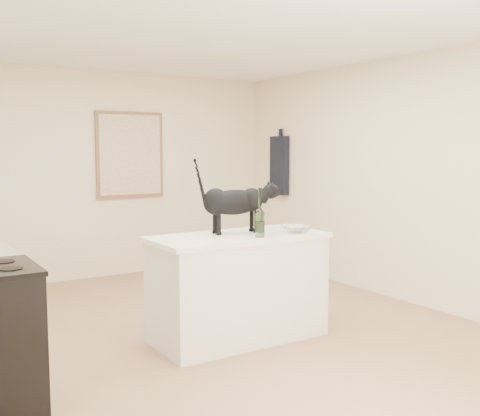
# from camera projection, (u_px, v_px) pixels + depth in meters

# --- Properties ---
(floor) EXTENTS (5.50, 5.50, 0.00)m
(floor) POSITION_uv_depth(u_px,v_px,m) (217.00, 334.00, 4.96)
(floor) COLOR #997151
(floor) RESTS_ON ground
(ceiling) EXTENTS (5.50, 5.50, 0.00)m
(ceiling) POSITION_uv_depth(u_px,v_px,m) (215.00, 31.00, 4.70)
(ceiling) COLOR white
(ceiling) RESTS_ON ground
(wall_back) EXTENTS (4.50, 0.00, 4.50)m
(wall_back) POSITION_uv_depth(u_px,v_px,m) (107.00, 175.00, 7.14)
(wall_back) COLOR beige
(wall_back) RESTS_ON ground
(wall_right) EXTENTS (0.00, 5.50, 5.50)m
(wall_right) POSITION_uv_depth(u_px,v_px,m) (398.00, 179.00, 6.03)
(wall_right) COLOR beige
(wall_right) RESTS_ON ground
(island_base) EXTENTS (1.44, 0.67, 0.86)m
(island_base) POSITION_uv_depth(u_px,v_px,m) (238.00, 289.00, 4.80)
(island_base) COLOR white
(island_base) RESTS_ON floor
(island_top) EXTENTS (1.50, 0.70, 0.04)m
(island_top) POSITION_uv_depth(u_px,v_px,m) (238.00, 237.00, 4.76)
(island_top) COLOR white
(island_top) RESTS_ON island_base
(artwork_frame) EXTENTS (0.90, 0.03, 1.10)m
(artwork_frame) POSITION_uv_depth(u_px,v_px,m) (130.00, 155.00, 7.25)
(artwork_frame) COLOR brown
(artwork_frame) RESTS_ON wall_back
(artwork_canvas) EXTENTS (0.82, 0.00, 1.02)m
(artwork_canvas) POSITION_uv_depth(u_px,v_px,m) (131.00, 155.00, 7.23)
(artwork_canvas) COLOR beige
(artwork_canvas) RESTS_ON wall_back
(hanging_garment) EXTENTS (0.08, 0.34, 0.80)m
(hanging_garment) POSITION_uv_depth(u_px,v_px,m) (279.00, 166.00, 7.71)
(hanging_garment) COLOR black
(hanging_garment) RESTS_ON wall_right
(black_cat) EXTENTS (0.71, 0.33, 0.48)m
(black_cat) POSITION_uv_depth(u_px,v_px,m) (234.00, 206.00, 4.81)
(black_cat) COLOR black
(black_cat) RESTS_ON island_top
(wine_bottle) EXTENTS (0.10, 0.10, 0.36)m
(wine_bottle) POSITION_uv_depth(u_px,v_px,m) (260.00, 216.00, 4.61)
(wine_bottle) COLOR #295F26
(wine_bottle) RESTS_ON island_top
(glass_bowl) EXTENTS (0.31, 0.31, 0.06)m
(glass_bowl) POSITION_uv_depth(u_px,v_px,m) (296.00, 229.00, 4.86)
(glass_bowl) COLOR silver
(glass_bowl) RESTS_ON island_top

